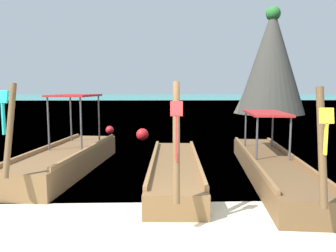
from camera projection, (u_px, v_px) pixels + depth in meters
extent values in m
plane|color=beige|center=(177.00, 252.00, 4.82)|extent=(120.00, 120.00, 0.00)
plane|color=teal|center=(159.00, 100.00, 66.48)|extent=(120.00, 120.00, 0.00)
cube|color=brown|center=(68.00, 160.00, 9.49)|extent=(2.03, 5.59, 0.62)
cube|color=#9F7246|center=(46.00, 147.00, 9.51)|extent=(0.72, 5.00, 0.10)
cube|color=#9F7246|center=(89.00, 148.00, 9.39)|extent=(0.72, 5.00, 0.10)
cylinder|color=brown|center=(10.00, 130.00, 6.57)|extent=(0.19, 0.60, 1.87)
cube|color=#1ECCBC|center=(3.00, 97.00, 6.32)|extent=(0.21, 0.14, 0.25)
cube|color=#1ECCBC|center=(3.00, 119.00, 6.35)|extent=(0.04, 0.08, 0.61)
cylinder|color=#4C4C51|center=(48.00, 124.00, 9.28)|extent=(0.06, 0.06, 1.49)
cylinder|color=#4C4C51|center=(81.00, 124.00, 9.19)|extent=(0.06, 0.06, 1.49)
cylinder|color=#4C4C51|center=(71.00, 119.00, 10.90)|extent=(0.06, 0.06, 1.49)
cylinder|color=#4C4C51|center=(99.00, 119.00, 10.81)|extent=(0.06, 0.06, 1.49)
cube|color=#AD2323|center=(75.00, 95.00, 9.96)|extent=(1.37, 1.97, 0.06)
cube|color=brown|center=(175.00, 170.00, 8.63)|extent=(1.46, 5.67, 0.48)
cube|color=#996C3F|center=(153.00, 159.00, 8.60)|extent=(0.31, 5.17, 0.10)
cube|color=#996C3F|center=(197.00, 159.00, 8.59)|extent=(0.31, 5.17, 0.10)
cylinder|color=brown|center=(176.00, 141.00, 5.57)|extent=(0.15, 0.67, 2.02)
cube|color=red|center=(176.00, 109.00, 5.36)|extent=(0.21, 0.13, 0.25)
cube|color=red|center=(176.00, 139.00, 5.39)|extent=(0.03, 0.08, 0.73)
cube|color=brown|center=(271.00, 168.00, 8.78)|extent=(1.99, 6.86, 0.51)
cube|color=brown|center=(250.00, 156.00, 8.80)|extent=(0.82, 6.19, 0.10)
cube|color=brown|center=(293.00, 157.00, 8.70)|extent=(0.82, 6.19, 0.10)
cylinder|color=brown|center=(322.00, 147.00, 5.23)|extent=(0.19, 0.57, 1.90)
cube|color=yellow|center=(327.00, 116.00, 5.05)|extent=(0.21, 0.14, 0.25)
cube|color=yellow|center=(326.00, 139.00, 5.07)|extent=(0.04, 0.08, 0.48)
cylinder|color=#4C4C51|center=(257.00, 139.00, 8.56)|extent=(0.06, 0.06, 1.11)
cylinder|color=#4C4C51|center=(290.00, 139.00, 8.49)|extent=(0.06, 0.06, 1.11)
cylinder|color=#4C4C51|center=(246.00, 129.00, 10.57)|extent=(0.06, 0.06, 1.11)
cylinder|color=#4C4C51|center=(272.00, 129.00, 10.50)|extent=(0.06, 0.06, 1.11)
cube|color=#AD2323|center=(266.00, 113.00, 9.46)|extent=(1.27, 2.33, 0.06)
cone|color=#47443D|center=(272.00, 61.00, 30.13)|extent=(6.09, 6.09, 9.66)
cone|color=#4E4B43|center=(249.00, 97.00, 31.05)|extent=(2.77, 2.77, 3.03)
sphere|color=#2D7A33|center=(273.00, 14.00, 29.65)|extent=(1.31, 1.31, 1.31)
sphere|color=red|center=(110.00, 130.00, 17.13)|extent=(0.41, 0.41, 0.41)
sphere|color=red|center=(142.00, 135.00, 14.93)|extent=(0.55, 0.55, 0.55)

